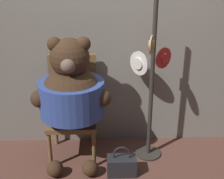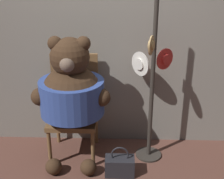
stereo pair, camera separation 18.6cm
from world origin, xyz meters
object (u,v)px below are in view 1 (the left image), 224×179
(handbag_on_ground, at_px, (122,165))
(hat_display_rack, at_px, (151,87))
(chair, at_px, (73,106))
(teddy_bear, at_px, (72,94))

(handbag_on_ground, bearing_deg, hat_display_rack, 49.30)
(chair, xyz_separation_m, hat_display_rack, (0.81, -0.09, 0.24))
(teddy_bear, xyz_separation_m, handbag_on_ground, (0.49, -0.27, -0.67))
(chair, xyz_separation_m, teddy_bear, (0.01, -0.18, 0.22))
(hat_display_rack, bearing_deg, chair, 173.76)
(chair, distance_m, hat_display_rack, 0.85)
(chair, xyz_separation_m, handbag_on_ground, (0.50, -0.45, -0.45))
(teddy_bear, bearing_deg, chair, 94.13)
(teddy_bear, bearing_deg, hat_display_rack, 6.73)
(teddy_bear, relative_size, hat_display_rack, 0.79)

